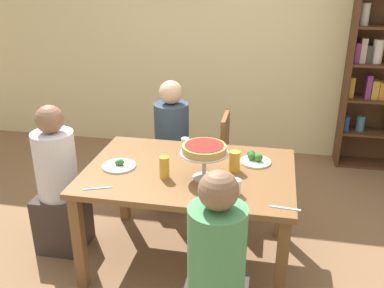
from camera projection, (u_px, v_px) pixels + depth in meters
ground_plane at (189, 258)px, 3.22m from camera, size 12.00×12.00×0.00m
rear_partition at (229, 28)px, 4.66m from camera, size 8.00×0.12×2.80m
dining_table at (189, 182)px, 2.96m from camera, size 1.43×0.98×0.74m
diner_head_west at (59, 190)px, 3.17m from camera, size 0.34×0.34×1.15m
diner_near_right at (216, 284)px, 2.24m from camera, size 0.34×0.34×1.15m
diner_far_left at (172, 153)px, 3.80m from camera, size 0.34×0.34×1.15m
chair_far_right at (237, 158)px, 3.72m from camera, size 0.40×0.40×0.87m
deep_dish_pizza_stand at (204, 151)px, 2.74m from camera, size 0.32×0.32×0.24m
salad_plate_near_diner at (255, 159)px, 3.03m from camera, size 0.22×0.22×0.07m
salad_plate_far_diner at (119, 165)px, 2.96m from camera, size 0.23×0.23×0.06m
beer_glass_amber_tall at (235, 161)px, 2.89m from camera, size 0.08×0.08×0.14m
beer_glass_amber_short at (164, 167)px, 2.79m from camera, size 0.07×0.07×0.15m
water_glass_clear_near at (185, 144)px, 3.22m from camera, size 0.06×0.06×0.10m
water_glass_clear_far at (215, 148)px, 3.15m from camera, size 0.07×0.07×0.10m
water_glass_clear_spare at (236, 187)px, 2.60m from camera, size 0.06×0.06×0.10m
cutlery_fork_near at (98, 188)px, 2.68m from camera, size 0.17×0.08×0.00m
cutlery_knife_near at (285, 208)px, 2.46m from camera, size 0.18×0.03×0.00m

